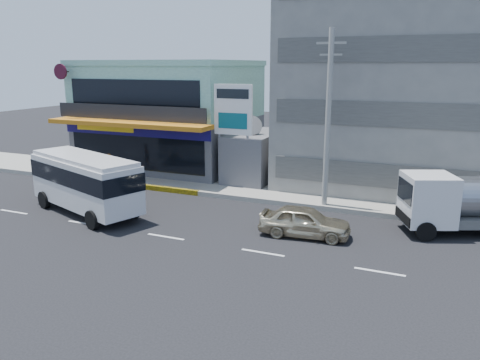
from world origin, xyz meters
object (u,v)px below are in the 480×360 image
at_px(concrete_building, 416,82).
at_px(billboard, 233,116).
at_px(satellite_dish, 251,133).
at_px(motorcycle_rider, 111,176).
at_px(sedan, 305,221).
at_px(shop_building, 171,118).
at_px(minibus, 85,179).
at_px(tanker_truck, 475,202).
at_px(utility_pole_near, 328,120).

relative_size(concrete_building, billboard, 2.32).
height_order(satellite_dish, motorcycle_rider, satellite_dish).
xyz_separation_m(satellite_dish, sedan, (6.12, -8.25, -2.83)).
height_order(billboard, motorcycle_rider, billboard).
distance_m(shop_building, minibus, 12.75).
height_order(shop_building, tanker_truck, shop_building).
xyz_separation_m(satellite_dish, tanker_truck, (13.61, -4.62, -1.99)).
height_order(tanker_truck, motorcycle_rider, tanker_truck).
relative_size(billboard, sedan, 1.58).
bearing_deg(billboard, satellite_dish, 74.48).
bearing_deg(utility_pole_near, minibus, -153.94).
xyz_separation_m(satellite_dish, minibus, (-6.04, -9.49, -1.63)).
xyz_separation_m(shop_building, tanker_truck, (21.61, -7.57, -2.41)).
xyz_separation_m(shop_building, concrete_building, (18.00, 1.05, 3.00)).
bearing_deg(utility_pole_near, motorcycle_rider, -177.63).
relative_size(satellite_dish, sedan, 0.34).
bearing_deg(concrete_building, sedan, -107.57).
bearing_deg(tanker_truck, billboard, 168.68).
bearing_deg(sedan, motorcycle_rider, 69.48).
distance_m(shop_building, utility_pole_near, 15.50).
relative_size(billboard, motorcycle_rider, 3.04).
xyz_separation_m(sedan, tanker_truck, (7.49, 3.63, 0.84)).
relative_size(sedan, tanker_truck, 0.56).
bearing_deg(tanker_truck, motorcycle_rider, 178.91).
xyz_separation_m(shop_building, minibus, (1.96, -12.43, -2.06)).
height_order(shop_building, utility_pole_near, utility_pole_near).
height_order(concrete_building, utility_pole_near, concrete_building).
xyz_separation_m(shop_building, billboard, (7.50, -4.75, 0.93)).
relative_size(satellite_dish, minibus, 0.18).
bearing_deg(billboard, concrete_building, 28.92).
distance_m(concrete_building, utility_pole_near, 8.79).
bearing_deg(shop_building, minibus, -81.06).
distance_m(satellite_dish, motorcycle_rider, 9.91).
bearing_deg(minibus, billboard, 54.21).
bearing_deg(minibus, sedan, 5.83).
bearing_deg(minibus, motorcycle_rider, 115.06).
bearing_deg(sedan, concrete_building, -22.63).
relative_size(satellite_dish, motorcycle_rider, 0.66).
xyz_separation_m(minibus, sedan, (12.16, 1.24, -1.19)).
height_order(utility_pole_near, tanker_truck, utility_pole_near).
distance_m(sedan, tanker_truck, 8.36).
height_order(minibus, sedan, minibus).
distance_m(tanker_truck, motorcycle_rider, 22.14).
height_order(satellite_dish, tanker_truck, satellite_dish).
distance_m(billboard, minibus, 9.94).
relative_size(concrete_building, sedan, 3.65).
height_order(shop_building, satellite_dish, shop_building).
distance_m(billboard, utility_pole_near, 6.75).
distance_m(concrete_building, minibus, 21.56).
bearing_deg(motorcycle_rider, tanker_truck, -1.09).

